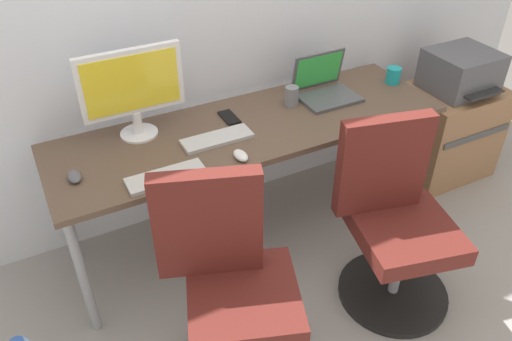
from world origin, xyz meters
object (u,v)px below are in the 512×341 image
at_px(office_chair_right, 395,225).
at_px(side_cabinet, 445,131).
at_px(open_laptop, 325,87).
at_px(office_chair_left, 232,289).
at_px(desktop_monitor, 132,88).
at_px(coffee_mug, 393,75).
at_px(printer, 461,71).

distance_m(office_chair_right, side_cabinet, 1.19).
bearing_deg(open_laptop, office_chair_right, -96.82).
xyz_separation_m(office_chair_left, office_chair_right, (0.83, 0.00, 0.00)).
height_order(office_chair_right, desktop_monitor, desktop_monitor).
distance_m(side_cabinet, desktop_monitor, 2.03).
bearing_deg(office_chair_left, office_chair_right, 0.13).
xyz_separation_m(side_cabinet, coffee_mug, (-0.46, 0.07, 0.46)).
bearing_deg(printer, office_chair_right, -146.44).
bearing_deg(printer, coffee_mug, 171.00).
distance_m(printer, open_laptop, 0.90).
xyz_separation_m(office_chair_left, printer, (1.82, 0.66, 0.29)).
bearing_deg(printer, desktop_monitor, 174.19).
distance_m(office_chair_right, coffee_mug, 0.96).
bearing_deg(printer, office_chair_left, -160.18).
height_order(desktop_monitor, open_laptop, desktop_monitor).
xyz_separation_m(office_chair_left, open_laptop, (0.93, 0.78, 0.34)).
bearing_deg(office_chair_left, printer, 19.82).
relative_size(printer, desktop_monitor, 0.83).
xyz_separation_m(office_chair_right, printer, (0.99, 0.65, 0.29)).
relative_size(open_laptop, coffee_mug, 3.37).
relative_size(office_chair_left, printer, 2.35).
relative_size(office_chair_right, printer, 2.35).
bearing_deg(printer, side_cabinet, 90.00).
distance_m(side_cabinet, coffee_mug, 0.65).
distance_m(office_chair_right, printer, 1.22).
distance_m(office_chair_left, open_laptop, 1.26).
height_order(office_chair_left, open_laptop, office_chair_left).
distance_m(side_cabinet, printer, 0.42).
height_order(printer, desktop_monitor, desktop_monitor).
height_order(office_chair_right, printer, office_chair_right).
distance_m(side_cabinet, open_laptop, 1.02).
relative_size(office_chair_left, open_laptop, 3.03).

